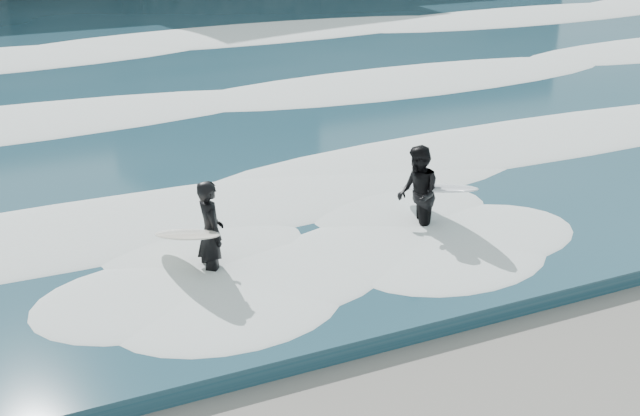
{
  "coord_description": "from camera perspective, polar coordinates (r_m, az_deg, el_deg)",
  "views": [
    {
      "loc": [
        -5.9,
        -5.44,
        6.26
      ],
      "look_at": [
        -0.63,
        6.07,
        1.0
      ],
      "focal_mm": 45.0,
      "sensor_mm": 36.0,
      "label": 1
    }
  ],
  "objects": [
    {
      "name": "sea",
      "position": [
        35.47,
        -14.97,
        11.9
      ],
      "size": [
        90.0,
        52.0,
        0.3
      ],
      "primitive_type": "cube",
      "color": "#1E4555",
      "rests_on": "ground"
    },
    {
      "name": "foam_near",
      "position": [
        16.66,
        -2.22,
        1.96
      ],
      "size": [
        60.0,
        3.2,
        0.2
      ],
      "primitive_type": "ellipsoid",
      "color": "white",
      "rests_on": "sea"
    },
    {
      "name": "foam_mid",
      "position": [
        22.99,
        -8.98,
        7.57
      ],
      "size": [
        60.0,
        4.0,
        0.24
      ],
      "primitive_type": "ellipsoid",
      "color": "white",
      "rests_on": "sea"
    },
    {
      "name": "foam_far",
      "position": [
        31.55,
        -13.65,
        11.33
      ],
      "size": [
        60.0,
        4.8,
        0.3
      ],
      "primitive_type": "ellipsoid",
      "color": "white",
      "rests_on": "sea"
    },
    {
      "name": "surfer_left",
      "position": [
        13.08,
        -8.12,
        -1.81
      ],
      "size": [
        1.12,
        2.09,
        1.81
      ],
      "color": "black",
      "rests_on": "ground"
    },
    {
      "name": "surfer_right",
      "position": [
        14.66,
        7.15,
        1.01
      ],
      "size": [
        1.26,
        2.3,
        1.82
      ],
      "color": "black",
      "rests_on": "ground"
    }
  ]
}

